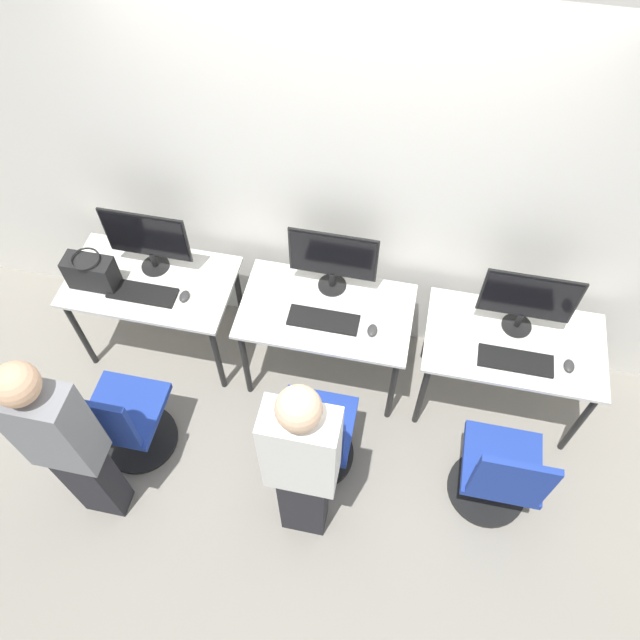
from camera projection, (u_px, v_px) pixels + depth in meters
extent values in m
plane|color=gray|center=(316.00, 409.00, 4.21)|extent=(20.00, 20.00, 0.00)
cube|color=silver|center=(342.00, 178.00, 3.48)|extent=(12.00, 0.05, 2.80)
cube|color=silver|center=(150.00, 282.00, 3.93)|extent=(1.05, 0.61, 0.02)
cylinder|color=black|center=(80.00, 334.00, 4.14)|extent=(0.04, 0.04, 0.70)
cylinder|color=black|center=(218.00, 358.00, 4.03)|extent=(0.04, 0.04, 0.70)
cylinder|color=black|center=(111.00, 275.00, 4.43)|extent=(0.04, 0.04, 0.70)
cylinder|color=black|center=(240.00, 297.00, 4.32)|extent=(0.04, 0.04, 0.70)
cylinder|color=black|center=(156.00, 266.00, 3.98)|extent=(0.18, 0.18, 0.01)
cylinder|color=black|center=(154.00, 260.00, 3.93)|extent=(0.04, 0.04, 0.11)
cube|color=black|center=(146.00, 235.00, 3.76)|extent=(0.53, 0.01, 0.35)
cube|color=black|center=(145.00, 236.00, 3.75)|extent=(0.51, 0.01, 0.33)
cube|color=black|center=(143.00, 293.00, 3.85)|extent=(0.43, 0.15, 0.02)
ellipsoid|color=#333333|center=(184.00, 296.00, 3.83)|extent=(0.06, 0.09, 0.03)
cylinder|color=black|center=(141.00, 439.00, 4.07)|extent=(0.48, 0.48, 0.03)
cylinder|color=black|center=(133.00, 425.00, 3.90)|extent=(0.04, 0.04, 0.37)
cube|color=navy|center=(125.00, 410.00, 3.73)|extent=(0.44, 0.44, 0.05)
cube|color=navy|center=(99.00, 422.00, 3.42)|extent=(0.40, 0.04, 0.44)
cube|color=#232328|center=(93.00, 479.00, 3.55)|extent=(0.25, 0.16, 0.73)
cube|color=slate|center=(51.00, 427.00, 2.99)|extent=(0.36, 0.20, 0.63)
sphere|color=tan|center=(16.00, 384.00, 2.65)|extent=(0.21, 0.21, 0.21)
cube|color=silver|center=(326.00, 311.00, 3.80)|extent=(1.05, 0.61, 0.02)
cylinder|color=black|center=(245.00, 363.00, 4.01)|extent=(0.04, 0.04, 0.70)
cylinder|color=black|center=(392.00, 390.00, 3.90)|extent=(0.04, 0.04, 0.70)
cylinder|color=black|center=(265.00, 301.00, 4.30)|extent=(0.04, 0.04, 0.70)
cylinder|color=black|center=(402.00, 324.00, 4.19)|extent=(0.04, 0.04, 0.70)
cylinder|color=black|center=(332.00, 285.00, 3.89)|extent=(0.18, 0.18, 0.01)
cylinder|color=black|center=(332.00, 279.00, 3.84)|extent=(0.04, 0.04, 0.11)
cube|color=black|center=(333.00, 255.00, 3.67)|extent=(0.53, 0.01, 0.35)
cube|color=black|center=(333.00, 256.00, 3.66)|extent=(0.51, 0.01, 0.33)
cube|color=black|center=(323.00, 320.00, 3.74)|extent=(0.43, 0.15, 0.02)
ellipsoid|color=#333333|center=(372.00, 330.00, 3.69)|extent=(0.06, 0.09, 0.03)
cylinder|color=black|center=(316.00, 453.00, 4.01)|extent=(0.48, 0.48, 0.03)
cylinder|color=black|center=(316.00, 440.00, 3.84)|extent=(0.04, 0.04, 0.37)
cube|color=navy|center=(316.00, 425.00, 3.67)|extent=(0.44, 0.44, 0.05)
cube|color=navy|center=(308.00, 439.00, 3.36)|extent=(0.40, 0.04, 0.44)
cube|color=#232328|center=(304.00, 498.00, 3.49)|extent=(0.25, 0.16, 0.73)
cube|color=white|center=(301.00, 449.00, 2.93)|extent=(0.36, 0.20, 0.63)
sphere|color=beige|center=(298.00, 409.00, 2.59)|extent=(0.21, 0.21, 0.21)
cube|color=silver|center=(515.00, 343.00, 3.67)|extent=(1.05, 0.61, 0.02)
cylinder|color=black|center=(422.00, 395.00, 3.88)|extent=(0.04, 0.04, 0.70)
cylinder|color=black|center=(578.00, 423.00, 3.77)|extent=(0.04, 0.04, 0.70)
cylinder|color=black|center=(430.00, 328.00, 4.16)|extent=(0.04, 0.04, 0.70)
cylinder|color=black|center=(576.00, 353.00, 4.05)|extent=(0.04, 0.04, 0.70)
cylinder|color=black|center=(516.00, 326.00, 3.72)|extent=(0.18, 0.18, 0.01)
cylinder|color=black|center=(519.00, 320.00, 3.67)|extent=(0.04, 0.04, 0.11)
cube|color=black|center=(529.00, 297.00, 3.49)|extent=(0.53, 0.01, 0.35)
cube|color=black|center=(529.00, 298.00, 3.49)|extent=(0.51, 0.01, 0.33)
cube|color=black|center=(515.00, 361.00, 3.57)|extent=(0.43, 0.15, 0.02)
ellipsoid|color=#333333|center=(569.00, 366.00, 3.54)|extent=(0.06, 0.09, 0.03)
cylinder|color=black|center=(486.00, 489.00, 3.87)|extent=(0.48, 0.48, 0.03)
cylinder|color=black|center=(493.00, 477.00, 3.71)|extent=(0.04, 0.04, 0.37)
cube|color=navy|center=(502.00, 463.00, 3.54)|extent=(0.44, 0.44, 0.05)
cube|color=navy|center=(512.00, 481.00, 3.22)|extent=(0.40, 0.04, 0.44)
cube|color=black|center=(91.00, 273.00, 3.82)|extent=(0.30, 0.14, 0.22)
torus|color=black|center=(85.00, 259.00, 3.71)|extent=(0.18, 0.18, 0.01)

